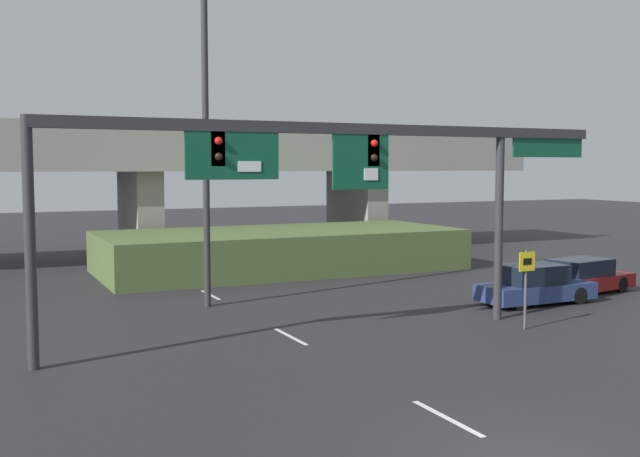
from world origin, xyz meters
The scene contains 8 objects.
lane_markings centered at (0.00, 14.59, 0.00)m, with size 0.14×26.74×0.01m.
signal_gantry centered at (1.19, 9.92, 5.23)m, with size 18.30×0.44×6.38m.
speed_limit_sign centered at (7.08, 8.31, 1.63)m, with size 0.60×0.11×2.50m.
highway_light_pole_near centered at (-0.81, 16.35, 7.97)m, with size 0.70×0.36×15.17m.
overpass_bridge centered at (0.00, 31.65, 5.14)m, with size 47.85×7.06×7.37m.
grass_embankment centered at (5.31, 24.15, 0.99)m, with size 17.47×7.51×1.98m.
parked_sedan_near_right centered at (10.37, 11.62, 0.68)m, with size 4.46×1.78×1.48m.
parked_sedan_mid_right centered at (13.75, 12.69, 0.65)m, with size 4.83×2.55×1.39m.
Camera 1 is at (-8.69, -9.87, 5.09)m, focal length 42.00 mm.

